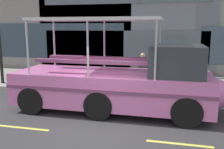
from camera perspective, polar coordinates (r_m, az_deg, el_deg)
ground_plane at (r=8.74m, az=-1.50°, el=-10.50°), size 120.00×120.00×0.00m
sidewalk at (r=13.98m, az=4.44°, el=-2.00°), size 32.00×4.80×0.18m
curb_edge at (r=11.59m, az=2.48°, el=-4.65°), size 32.00×0.18×0.18m
lane_centreline at (r=7.73m, az=-3.74°, el=-13.43°), size 25.80×0.12×0.01m
curb_guardrail at (r=11.72m, az=3.93°, el=-1.08°), size 11.32×0.09×0.87m
duck_tour_boat at (r=9.47m, az=2.89°, el=-1.89°), size 9.07×2.47×3.47m
pedestrian_near_bow at (r=12.72m, az=20.10°, el=0.73°), size 0.26×0.41×1.52m
pedestrian_mid_left at (r=12.80m, az=6.91°, el=1.84°), size 0.49×0.23×1.69m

